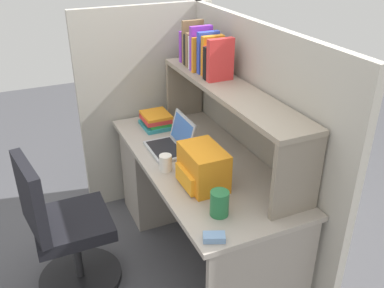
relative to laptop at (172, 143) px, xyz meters
The scene contains 13 objects.
ground_plane 0.81m from the laptop, 28.65° to the left, with size 8.00×8.00×0.00m, color #4C4C51.
desk 0.44m from the laptop, 151.78° to the left, with size 1.60×0.70×0.73m.
cubicle_partition_rear 0.52m from the laptop, 68.33° to the left, with size 1.84×0.05×1.55m, color #B2ADA0.
cubicle_partition_left 0.66m from the laptop, behind, with size 0.05×1.06×1.55m, color #B2ADA0.
overhead_hutch 0.47m from the laptop, 57.72° to the left, with size 1.44×0.28×0.45m.
reference_books_on_shelf 0.63m from the laptop, 118.74° to the left, with size 0.51×0.19×0.29m.
laptop is the anchor object (origin of this frame).
backpack 0.46m from the laptop, ahead, with size 0.30×0.22×0.23m.
computer_mouse 0.93m from the laptop, ahead, with size 0.06×0.10×0.03m, color #7299C6.
paper_cup 0.26m from the laptop, 30.23° to the right, with size 0.08×0.08×0.10m, color white.
snack_canister 0.75m from the laptop, ahead, with size 0.10×0.10×0.14m, color #26723F.
desk_book_stack 0.38m from the laptop, behind, with size 0.23×0.20×0.10m.
office_chair 0.87m from the laptop, 78.63° to the right, with size 0.52×0.52×0.93m.
Camera 1 is at (2.10, -0.99, 2.04)m, focal length 39.51 mm.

